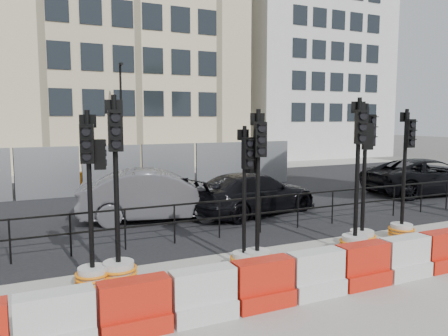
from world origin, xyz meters
TOP-DOWN VIEW (x-y plane):
  - ground at (0.00, 0.00)m, footprint 120.00×120.00m
  - sidewalk_near at (0.00, -3.00)m, footprint 40.00×6.00m
  - road at (0.00, 7.00)m, footprint 40.00×14.00m
  - sidewalk_far at (0.00, 16.00)m, footprint 40.00×4.00m
  - building_cream at (2.00, 21.99)m, footprint 15.00×10.06m
  - building_white at (17.00, 21.99)m, footprint 12.00×9.06m
  - kerb_railing at (0.00, 1.20)m, footprint 18.00×0.04m
  - heras_fencing at (-0.01, 9.80)m, footprint 14.33×1.72m
  - lamp_post_far at (0.50, 14.98)m, footprint 0.12×0.56m
  - barrier_row at (-0.00, -2.80)m, footprint 15.70×0.50m
  - traffic_signal_b at (-3.42, -0.80)m, footprint 0.63×0.63m
  - traffic_signal_c at (-2.96, -0.79)m, footprint 0.69×0.69m
  - traffic_signal_d at (-0.48, -1.09)m, footprint 0.57×0.57m
  - traffic_signal_e at (-0.25, -1.20)m, footprint 0.64×0.64m
  - traffic_signal_f at (2.27, -1.26)m, footprint 0.69×0.69m
  - traffic_signal_g at (2.77, -0.94)m, footprint 0.67×0.67m
  - traffic_signal_h at (4.18, -0.81)m, footprint 0.65×0.65m
  - car_b at (-0.81, 3.83)m, footprint 3.64×5.38m
  - car_c at (2.20, 3.39)m, footprint 4.13×5.53m
  - car_d at (10.38, 3.63)m, footprint 3.76×5.85m

SIDE VIEW (x-z plane):
  - ground at x=0.00m, z-range 0.00..0.00m
  - sidewalk_near at x=0.00m, z-range 0.00..0.02m
  - sidewalk_far at x=0.00m, z-range 0.00..0.02m
  - road at x=0.00m, z-range 0.00..0.03m
  - barrier_row at x=0.00m, z-range -0.03..0.77m
  - car_c at x=2.20m, z-range 0.00..1.34m
  - traffic_signal_e at x=-0.25m, z-range -0.95..2.29m
  - heras_fencing at x=-0.01m, z-range -0.32..1.68m
  - traffic_signal_h at x=4.18m, z-range -0.97..2.33m
  - kerb_railing at x=0.00m, z-range 0.19..1.19m
  - traffic_signal_d at x=-0.48m, z-range -0.76..2.16m
  - traffic_signal_g at x=2.77m, z-range -1.00..2.41m
  - traffic_signal_c at x=-2.96m, z-range -1.02..2.46m
  - car_d at x=10.38m, z-range 0.00..1.45m
  - traffic_signal_b at x=-3.42m, z-range -0.84..2.37m
  - car_b at x=-0.81m, z-range 0.00..1.54m
  - traffic_signal_f at x=2.27m, z-range -0.92..2.60m
  - lamp_post_far at x=0.50m, z-range 0.22..6.22m
  - building_white at x=17.00m, z-range 0.00..16.00m
  - building_cream at x=2.00m, z-range 0.00..18.00m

